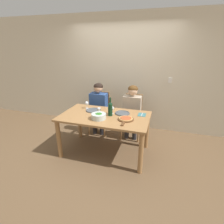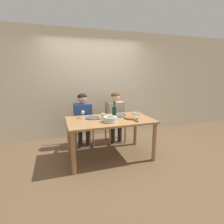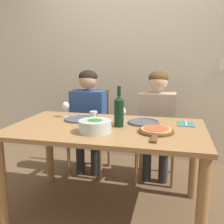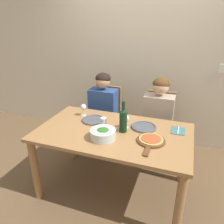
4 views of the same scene
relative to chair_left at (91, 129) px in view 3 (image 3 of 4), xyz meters
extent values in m
plane|color=brown|center=(0.41, -0.83, -0.51)|extent=(40.00, 40.00, 0.00)
cube|color=beige|center=(0.41, 0.55, 0.84)|extent=(10.00, 0.05, 2.70)
cube|color=white|center=(1.51, 0.52, 0.74)|extent=(0.08, 0.01, 0.12)
cube|color=#9E7042|center=(0.41, -0.83, 0.25)|extent=(1.63, 0.94, 0.04)
cylinder|color=#9E7042|center=(-0.35, -1.24, -0.14)|extent=(0.08, 0.08, 0.74)
cylinder|color=#9E7042|center=(1.16, -1.24, -0.14)|extent=(0.08, 0.08, 0.74)
cylinder|color=#9E7042|center=(-0.35, -0.42, -0.14)|extent=(0.08, 0.08, 0.74)
cylinder|color=#9E7042|center=(1.16, -0.42, -0.14)|extent=(0.08, 0.08, 0.74)
cube|color=#9E7042|center=(0.00, -0.08, -0.09)|extent=(0.42, 0.42, 0.04)
cube|color=#9E7042|center=(0.00, 0.11, 0.20)|extent=(0.38, 0.03, 0.53)
cylinder|color=#9E7042|center=(-0.19, -0.27, -0.31)|extent=(0.04, 0.04, 0.41)
cylinder|color=#9E7042|center=(0.19, -0.27, -0.31)|extent=(0.04, 0.04, 0.41)
cylinder|color=#9E7042|center=(-0.19, 0.11, -0.31)|extent=(0.04, 0.04, 0.41)
cylinder|color=#9E7042|center=(0.19, 0.11, -0.31)|extent=(0.04, 0.04, 0.41)
cube|color=#9E7042|center=(0.78, -0.08, -0.09)|extent=(0.42, 0.42, 0.04)
cube|color=#9E7042|center=(0.78, 0.11, 0.20)|extent=(0.38, 0.03, 0.53)
cylinder|color=#9E7042|center=(0.59, -0.27, -0.31)|extent=(0.04, 0.04, 0.41)
cylinder|color=#9E7042|center=(0.97, -0.27, -0.31)|extent=(0.04, 0.04, 0.41)
cylinder|color=#9E7042|center=(0.59, 0.11, -0.31)|extent=(0.04, 0.04, 0.41)
cylinder|color=#9E7042|center=(0.97, 0.11, -0.31)|extent=(0.04, 0.04, 0.41)
cylinder|color=#28282D|center=(-0.09, -0.16, -0.29)|extent=(0.10, 0.10, 0.44)
cylinder|color=#28282D|center=(0.09, -0.16, -0.29)|extent=(0.10, 0.10, 0.44)
cube|color=navy|center=(0.00, -0.10, 0.20)|extent=(0.38, 0.22, 0.54)
cylinder|color=navy|center=(-0.20, -0.35, 0.05)|extent=(0.07, 0.31, 0.14)
cylinder|color=navy|center=(0.20, -0.35, 0.05)|extent=(0.07, 0.31, 0.14)
sphere|color=tan|center=(0.00, -0.10, 0.59)|extent=(0.20, 0.20, 0.20)
ellipsoid|color=black|center=(0.00, -0.09, 0.63)|extent=(0.21, 0.21, 0.15)
cylinder|color=#28282D|center=(0.69, -0.16, -0.29)|extent=(0.10, 0.10, 0.44)
cylinder|color=#28282D|center=(0.87, -0.16, -0.29)|extent=(0.10, 0.10, 0.44)
cube|color=tan|center=(0.78, -0.10, 0.20)|extent=(0.38, 0.22, 0.54)
cylinder|color=tan|center=(0.58, -0.35, 0.05)|extent=(0.07, 0.31, 0.14)
cylinder|color=tan|center=(0.98, -0.35, 0.05)|extent=(0.07, 0.31, 0.14)
sphere|color=#DBAD89|center=(0.78, -0.10, 0.59)|extent=(0.20, 0.20, 0.20)
ellipsoid|color=#563819|center=(0.78, -0.09, 0.63)|extent=(0.21, 0.21, 0.15)
cylinder|color=black|center=(0.50, -0.80, 0.38)|extent=(0.08, 0.08, 0.23)
cone|color=black|center=(0.50, -0.80, 0.51)|extent=(0.08, 0.08, 0.03)
cylinder|color=black|center=(0.50, -0.80, 0.57)|extent=(0.03, 0.03, 0.08)
cylinder|color=silver|center=(0.36, -1.01, 0.32)|extent=(0.26, 0.26, 0.09)
ellipsoid|color=#2D6B23|center=(0.36, -1.01, 0.32)|extent=(0.21, 0.21, 0.10)
cylinder|color=#4C5156|center=(0.10, -0.66, 0.27)|extent=(0.28, 0.28, 0.01)
torus|color=#4C5156|center=(0.10, -0.66, 0.28)|extent=(0.27, 0.27, 0.02)
cylinder|color=#4C5156|center=(0.69, -0.64, 0.27)|extent=(0.28, 0.28, 0.01)
torus|color=#4C5156|center=(0.69, -0.64, 0.28)|extent=(0.27, 0.27, 0.02)
cylinder|color=brown|center=(0.82, -0.91, 0.28)|extent=(0.28, 0.28, 0.02)
cube|color=brown|center=(0.82, -1.12, 0.28)|extent=(0.04, 0.14, 0.02)
cylinder|color=tan|center=(0.82, -0.91, 0.29)|extent=(0.24, 0.24, 0.01)
cylinder|color=#AD4C28|center=(0.82, -0.91, 0.30)|extent=(0.19, 0.19, 0.01)
cylinder|color=silver|center=(-0.07, -0.57, 0.27)|extent=(0.06, 0.06, 0.01)
cylinder|color=silver|center=(-0.07, -0.57, 0.31)|extent=(0.01, 0.01, 0.07)
ellipsoid|color=silver|center=(-0.07, -0.57, 0.38)|extent=(0.07, 0.07, 0.08)
ellipsoid|color=maroon|center=(-0.07, -0.57, 0.37)|extent=(0.06, 0.06, 0.03)
cylinder|color=silver|center=(0.51, -0.72, 0.27)|extent=(0.06, 0.06, 0.01)
cylinder|color=silver|center=(0.51, -0.72, 0.31)|extent=(0.01, 0.01, 0.07)
ellipsoid|color=silver|center=(0.51, -0.72, 0.38)|extent=(0.07, 0.07, 0.08)
ellipsoid|color=maroon|center=(0.51, -0.72, 0.37)|extent=(0.06, 0.06, 0.03)
cylinder|color=silver|center=(0.28, -0.79, 0.33)|extent=(0.07, 0.07, 0.12)
cube|color=#387075|center=(1.06, -0.60, 0.27)|extent=(0.14, 0.18, 0.01)
cube|color=silver|center=(1.06, -0.60, 0.28)|extent=(0.01, 0.17, 0.01)
camera|label=1|loc=(1.42, -3.64, 1.47)|focal=28.00mm
camera|label=2|loc=(-0.57, -3.93, 1.13)|focal=28.00mm
camera|label=3|loc=(0.94, -2.89, 0.84)|focal=42.00mm
camera|label=4|loc=(1.08, -2.77, 1.38)|focal=35.00mm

